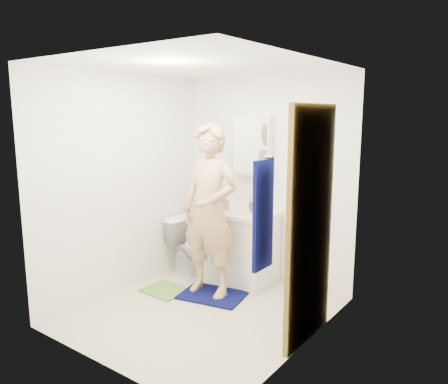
% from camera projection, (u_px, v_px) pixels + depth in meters
% --- Properties ---
extents(floor, '(2.20, 2.40, 0.02)m').
position_uv_depth(floor, '(203.00, 313.00, 4.40)').
color(floor, beige).
rests_on(floor, ground).
extents(ceiling, '(2.20, 2.40, 0.02)m').
position_uv_depth(ceiling, '(201.00, 64.00, 3.96)').
color(ceiling, white).
rests_on(ceiling, ground).
extents(wall_back, '(2.20, 0.02, 2.40)m').
position_uv_depth(wall_back, '(266.00, 180.00, 5.14)').
color(wall_back, white).
rests_on(wall_back, ground).
extents(wall_front, '(2.20, 0.02, 2.40)m').
position_uv_depth(wall_front, '(98.00, 219.00, 3.22)').
color(wall_front, white).
rests_on(wall_front, ground).
extents(wall_left, '(0.02, 2.40, 2.40)m').
position_uv_depth(wall_left, '(124.00, 184.00, 4.83)').
color(wall_left, white).
rests_on(wall_left, ground).
extents(wall_right, '(0.02, 2.40, 2.40)m').
position_uv_depth(wall_right, '(308.00, 210.00, 3.53)').
color(wall_right, white).
rests_on(wall_right, ground).
extents(vanity_cabinet, '(0.75, 0.55, 0.80)m').
position_uv_depth(vanity_cabinet, '(241.00, 249.00, 5.14)').
color(vanity_cabinet, white).
rests_on(vanity_cabinet, floor).
extents(countertop, '(0.79, 0.59, 0.05)m').
position_uv_depth(countertop, '(242.00, 213.00, 5.06)').
color(countertop, white).
rests_on(countertop, vanity_cabinet).
extents(sink_basin, '(0.40, 0.40, 0.03)m').
position_uv_depth(sink_basin, '(242.00, 212.00, 5.06)').
color(sink_basin, white).
rests_on(sink_basin, countertop).
extents(faucet, '(0.03, 0.03, 0.12)m').
position_uv_depth(faucet, '(250.00, 204.00, 5.19)').
color(faucet, silver).
rests_on(faucet, countertop).
extents(medicine_cabinet, '(0.50, 0.12, 0.70)m').
position_uv_depth(medicine_cabinet, '(253.00, 145.00, 5.10)').
color(medicine_cabinet, white).
rests_on(medicine_cabinet, wall_back).
extents(mirror_panel, '(0.46, 0.01, 0.66)m').
position_uv_depth(mirror_panel, '(250.00, 146.00, 5.05)').
color(mirror_panel, white).
rests_on(mirror_panel, wall_back).
extents(door, '(0.05, 0.80, 2.05)m').
position_uv_depth(door, '(310.00, 226.00, 3.71)').
color(door, olive).
rests_on(door, ground).
extents(door_knob, '(0.07, 0.07, 0.07)m').
position_uv_depth(door_knob, '(288.00, 242.00, 3.49)').
color(door_knob, gold).
rests_on(door_knob, door).
extents(towel, '(0.03, 0.24, 0.80)m').
position_uv_depth(towel, '(263.00, 215.00, 3.12)').
color(towel, '#060A41').
rests_on(towel, wall_right).
extents(towel_hook, '(0.06, 0.02, 0.02)m').
position_uv_depth(towel_hook, '(269.00, 157.00, 3.02)').
color(towel_hook, silver).
rests_on(towel_hook, wall_right).
extents(toilet, '(0.72, 0.46, 0.70)m').
position_uv_depth(toilet, '(196.00, 247.00, 5.35)').
color(toilet, white).
rests_on(toilet, floor).
extents(bath_mat, '(0.77, 0.61, 0.02)m').
position_uv_depth(bath_mat, '(212.00, 295.00, 4.76)').
color(bath_mat, '#060A41').
rests_on(bath_mat, floor).
extents(green_rug, '(0.49, 0.42, 0.02)m').
position_uv_depth(green_rug, '(165.00, 290.00, 4.90)').
color(green_rug, '#5F9933').
rests_on(green_rug, floor).
extents(soap_dispenser, '(0.09, 0.09, 0.18)m').
position_uv_depth(soap_dispenser, '(224.00, 203.00, 5.11)').
color(soap_dispenser, '#C65C6F').
rests_on(soap_dispenser, countertop).
extents(toothbrush_cup, '(0.15, 0.15, 0.09)m').
position_uv_depth(toothbrush_cup, '(253.00, 207.00, 5.04)').
color(toothbrush_cup, '#5D3C85').
rests_on(toothbrush_cup, countertop).
extents(man, '(0.70, 0.48, 1.85)m').
position_uv_depth(man, '(210.00, 211.00, 4.65)').
color(man, tan).
rests_on(man, bath_mat).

